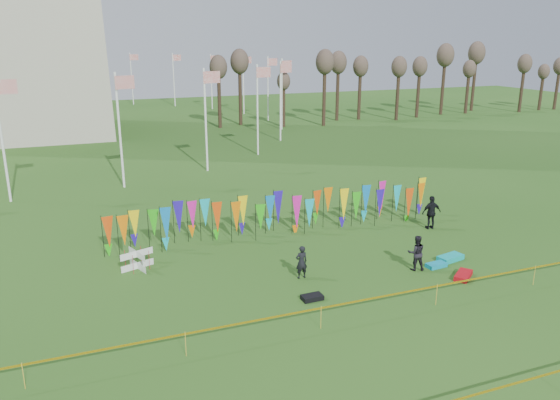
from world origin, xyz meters
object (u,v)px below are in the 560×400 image
object	(u,v)px
person_left	(301,262)
person_right	(431,212)
kite_bag_turquoise	(436,265)
box_kite	(137,260)
kite_bag_teal	(450,258)
person_mid	(416,253)
kite_bag_black	(312,297)
kite_bag_red	(463,275)

from	to	relation	value
person_left	person_right	bearing A→B (deg)	-162.25
kite_bag_turquoise	person_right	bearing A→B (deg)	56.78
box_kite	kite_bag_teal	distance (m)	14.71
person_mid	person_right	world-z (taller)	person_right
person_left	person_right	xyz separation A→B (m)	(9.28, 3.38, 0.19)
person_mid	kite_bag_black	bearing A→B (deg)	29.17
person_right	kite_bag_teal	size ratio (longest dim) A/B	1.47
person_right	kite_bag_red	xyz separation A→B (m)	(-2.59, -5.96, -0.83)
person_right	kite_bag_black	xyz separation A→B (m)	(-9.70, -5.45, -0.84)
person_left	person_mid	distance (m)	5.33
person_mid	person_right	size ratio (longest dim) A/B	0.88
box_kite	kite_bag_teal	world-z (taller)	box_kite
person_left	person_mid	world-z (taller)	person_mid
kite_bag_teal	person_right	bearing A→B (deg)	65.83
kite_bag_black	box_kite	bearing A→B (deg)	137.41
box_kite	person_mid	distance (m)	12.73
person_left	kite_bag_red	size ratio (longest dim) A/B	1.25
person_left	kite_bag_turquoise	xyz separation A→B (m)	(6.30, -1.16, -0.66)
person_right	kite_bag_black	world-z (taller)	person_right
box_kite	person_left	xyz separation A→B (m)	(6.61, -3.62, 0.30)
kite_bag_red	person_right	bearing A→B (deg)	66.51
box_kite	person_left	size ratio (longest dim) A/B	0.60
kite_bag_teal	kite_bag_black	bearing A→B (deg)	-170.30
person_right	kite_bag_red	size ratio (longest dim) A/B	1.56
person_mid	kite_bag_turquoise	bearing A→B (deg)	-166.58
person_left	box_kite	bearing A→B (deg)	-30.93
box_kite	person_left	distance (m)	7.54
kite_bag_red	kite_bag_black	size ratio (longest dim) A/B	1.40
person_left	kite_bag_red	bearing A→B (deg)	156.67
person_left	kite_bag_black	distance (m)	2.22
person_mid	box_kite	bearing A→B (deg)	-2.61
box_kite	person_right	size ratio (longest dim) A/B	0.48
box_kite	kite_bag_black	world-z (taller)	box_kite
person_left	kite_bag_red	distance (m)	7.20
person_mid	kite_bag_red	size ratio (longest dim) A/B	1.37
person_left	kite_bag_black	size ratio (longest dim) A/B	1.75
person_mid	person_right	bearing A→B (deg)	-113.50
person_mid	kite_bag_turquoise	xyz separation A→B (m)	(1.08, -0.11, -0.73)
box_kite	person_right	bearing A→B (deg)	-0.87
box_kite	kite_bag_teal	size ratio (longest dim) A/B	0.71
kite_bag_red	kite_bag_teal	size ratio (longest dim) A/B	0.94
box_kite	kite_bag_red	distance (m)	14.68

